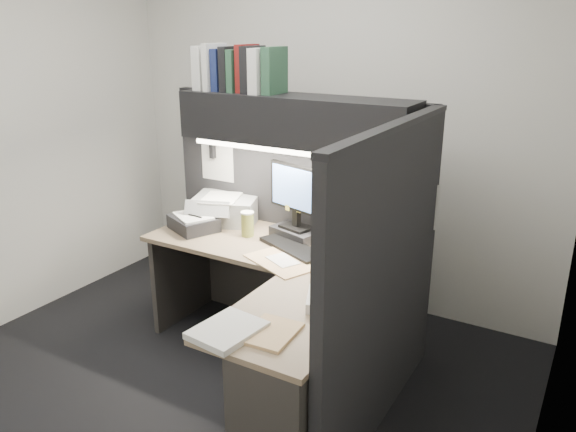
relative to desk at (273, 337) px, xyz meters
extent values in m
plane|color=black|center=(-0.43, 0.00, -0.44)|extent=(3.50, 3.50, 0.00)
cube|color=silver|center=(-0.43, 1.50, 0.91)|extent=(3.50, 0.04, 2.70)
cube|color=silver|center=(-2.18, 0.00, 0.91)|extent=(0.04, 3.00, 2.70)
cube|color=silver|center=(1.32, 0.00, 0.91)|extent=(0.04, 3.00, 2.70)
cube|color=black|center=(-0.40, 0.93, 0.36)|extent=(1.90, 0.06, 1.60)
cube|color=black|center=(0.55, 0.18, 0.36)|extent=(0.06, 1.50, 1.60)
cube|color=#836853|center=(-0.33, 0.56, 0.27)|extent=(1.70, 0.68, 0.03)
cube|color=#836853|center=(0.22, -0.20, 0.27)|extent=(0.60, 0.85, 0.03)
cube|color=#2F2C2A|center=(-0.33, 0.86, -0.09)|extent=(1.61, 0.02, 0.70)
cube|color=#2F2C2A|center=(-1.13, 0.56, -0.09)|extent=(0.04, 0.61, 0.70)
cube|color=#2F2C2A|center=(0.32, -0.43, -0.09)|extent=(0.38, 0.40, 0.70)
cube|color=black|center=(-0.30, 0.75, 1.06)|extent=(1.55, 0.34, 0.30)
cylinder|color=white|center=(-0.30, 0.61, 0.89)|extent=(1.32, 0.04, 0.04)
cube|color=black|center=(-0.27, 0.73, 0.32)|extent=(0.37, 0.28, 0.06)
cube|color=black|center=(-0.27, 0.73, 0.42)|extent=(0.05, 0.05, 0.11)
cube|color=black|center=(-0.27, 0.73, 0.63)|extent=(0.44, 0.16, 0.30)
cube|color=#6089D4|center=(-0.27, 0.71, 0.63)|extent=(0.40, 0.12, 0.26)
cube|color=black|center=(-0.19, 0.54, 0.30)|extent=(0.53, 0.36, 0.02)
cube|color=#1C339C|center=(0.14, 0.55, 0.29)|extent=(0.26, 0.25, 0.00)
ellipsoid|color=black|center=(0.13, 0.55, 0.31)|extent=(0.09, 0.11, 0.04)
cube|color=beige|center=(0.29, 0.77, 0.33)|extent=(0.26, 0.27, 0.10)
cylinder|color=#A9A043|center=(-0.57, 0.60, 0.37)|extent=(0.11, 0.11, 0.16)
cube|color=#949799|center=(-0.87, 0.78, 0.38)|extent=(0.55, 0.51, 0.18)
cube|color=black|center=(-0.95, 0.51, 0.33)|extent=(0.39, 0.36, 0.09)
cube|color=tan|center=(-0.14, 0.34, 0.29)|extent=(0.51, 0.43, 0.01)
cube|color=white|center=(0.36, 0.01, 0.31)|extent=(0.35, 0.33, 0.05)
cube|color=white|center=(0.06, -0.49, 0.30)|extent=(0.29, 0.34, 0.03)
cube|color=tan|center=(0.24, -0.39, 0.29)|extent=(0.23, 0.29, 0.02)
cube|color=silver|center=(-0.98, 0.75, 1.35)|extent=(0.07, 0.22, 0.28)
cube|color=silver|center=(-0.89, 0.74, 1.36)|extent=(0.05, 0.22, 0.30)
cube|color=#16214F|center=(-0.84, 0.76, 1.34)|extent=(0.05, 0.22, 0.27)
cube|color=black|center=(-0.78, 0.77, 1.35)|extent=(0.06, 0.22, 0.28)
cube|color=#264D35|center=(-0.71, 0.75, 1.34)|extent=(0.05, 0.22, 0.26)
cube|color=maroon|center=(-0.66, 0.77, 1.35)|extent=(0.06, 0.22, 0.29)
cube|color=black|center=(-0.59, 0.74, 1.35)|extent=(0.05, 0.22, 0.29)
cube|color=silver|center=(-0.53, 0.73, 1.34)|extent=(0.07, 0.22, 0.28)
cube|color=#264D35|center=(-0.45, 0.76, 1.35)|extent=(0.06, 0.22, 0.28)
cube|color=white|center=(0.27, 0.90, 0.61)|extent=(0.21, 0.00, 0.28)
cube|color=white|center=(0.49, 0.90, 0.59)|extent=(0.21, 0.00, 0.28)
cube|color=white|center=(-1.03, 0.90, 0.71)|extent=(0.28, 0.00, 0.34)
cube|color=black|center=(0.52, 0.05, 0.58)|extent=(0.00, 0.18, 0.22)
cube|color=white|center=(0.52, -0.30, 0.51)|extent=(0.00, 0.21, 0.28)
camera|label=1|loc=(1.43, -2.28, 1.60)|focal=35.00mm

